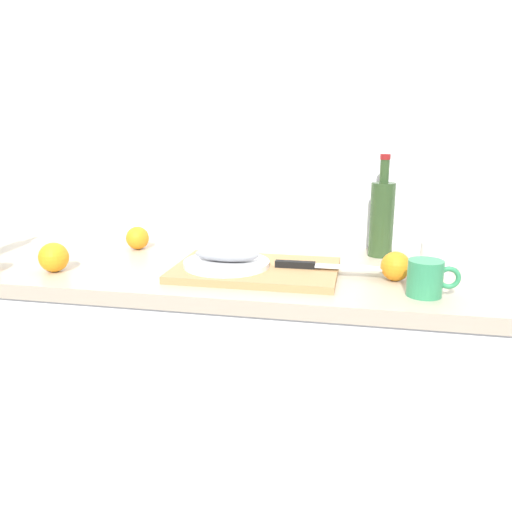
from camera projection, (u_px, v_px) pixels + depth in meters
back_wall at (244, 140)px, 1.77m from camera, size 3.20×0.05×2.50m
kitchen_counter at (222, 401)px, 1.66m from camera, size 2.00×0.60×0.90m
cutting_board at (256, 270)px, 1.46m from camera, size 0.45×0.30×0.02m
white_plate at (227, 263)px, 1.46m from camera, size 0.24×0.24×0.01m
fish_fillet at (226, 255)px, 1.45m from camera, size 0.18×0.08×0.04m
chef_knife at (314, 265)px, 1.43m from camera, size 0.29×0.04×0.02m
wine_bottle at (382, 217)px, 1.62m from camera, size 0.07×0.07×0.32m
coffee_mug_0 at (426, 278)px, 1.26m from camera, size 0.12×0.08×0.09m
coffee_mug_1 at (436, 258)px, 1.44m from camera, size 0.12×0.08×0.09m
orange_0 at (137, 238)px, 1.73m from camera, size 0.08×0.08×0.08m
orange_2 at (396, 266)px, 1.38m from camera, size 0.08×0.08×0.08m
orange_3 at (54, 257)px, 1.47m from camera, size 0.08×0.08×0.08m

